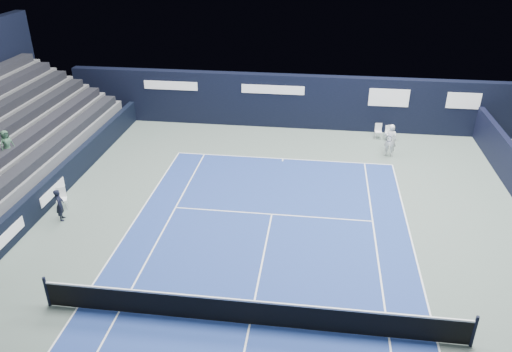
{
  "coord_description": "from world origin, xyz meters",
  "views": [
    {
      "loc": [
        1.69,
        -11.22,
        10.85
      ],
      "look_at": [
        -0.78,
        7.27,
        1.3
      ],
      "focal_mm": 35.0,
      "sensor_mm": 36.0,
      "label": 1
    }
  ],
  "objects": [
    {
      "name": "line_judge_chair",
      "position": [
        -8.86,
        5.82,
        0.52
      ],
      "size": [
        0.53,
        0.52,
        0.91
      ],
      "rotation": [
        0.0,
        0.0,
        0.41
      ],
      "color": "white",
      "rests_on": "ground"
    },
    {
      "name": "side_barrier_left",
      "position": [
        -9.5,
        5.97,
        0.6
      ],
      "size": [
        0.33,
        22.0,
        1.2
      ],
      "color": "black",
      "rests_on": "ground"
    },
    {
      "name": "ground",
      "position": [
        0.0,
        2.0,
        0.0
      ],
      "size": [
        48.0,
        48.0,
        0.0
      ],
      "primitive_type": "plane",
      "color": "#505F56",
      "rests_on": "ground"
    },
    {
      "name": "back_sponsor_wall",
      "position": [
        0.01,
        16.5,
        1.55
      ],
      "size": [
        26.0,
        0.63,
        3.1
      ],
      "color": "black",
      "rests_on": "ground"
    },
    {
      "name": "court_surface",
      "position": [
        0.0,
        0.0,
        0.0
      ],
      "size": [
        10.97,
        23.77,
        0.01
      ],
      "primitive_type": "cube",
      "color": "navy",
      "rests_on": "ground"
    },
    {
      "name": "line_judge",
      "position": [
        -8.43,
        4.9,
        0.68
      ],
      "size": [
        0.47,
        0.58,
        1.37
      ],
      "primitive_type": "imported",
      "rotation": [
        0.0,
        0.0,
        1.9
      ],
      "color": "black",
      "rests_on": "ground"
    },
    {
      "name": "folding_chair_back_a",
      "position": [
        5.59,
        15.11,
        0.49
      ],
      "size": [
        0.46,
        0.46,
        0.85
      ],
      "rotation": [
        0.0,
        0.0,
        0.29
      ],
      "color": "white",
      "rests_on": "ground"
    },
    {
      "name": "tennis_net",
      "position": [
        0.0,
        0.0,
        0.51
      ],
      "size": [
        12.9,
        0.1,
        1.1
      ],
      "color": "black",
      "rests_on": "ground"
    },
    {
      "name": "folding_chair_back_b",
      "position": [
        5.03,
        15.35,
        0.49
      ],
      "size": [
        0.4,
        0.39,
        0.85
      ],
      "rotation": [
        0.0,
        0.0,
        0.07
      ],
      "color": "silver",
      "rests_on": "ground"
    },
    {
      "name": "tennis_player",
      "position": [
        5.39,
        13.03,
        0.86
      ],
      "size": [
        0.69,
        0.87,
        1.72
      ],
      "color": "silver",
      "rests_on": "ground"
    },
    {
      "name": "court_markings",
      "position": [
        0.0,
        0.0,
        0.01
      ],
      "size": [
        11.03,
        23.83,
        0.0
      ],
      "color": "white",
      "rests_on": "court_surface"
    }
  ]
}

